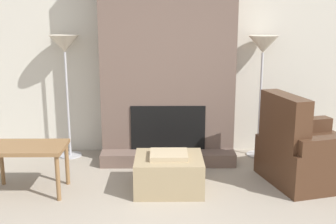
% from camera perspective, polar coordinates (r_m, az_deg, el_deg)
% --- Properties ---
extents(wall_back, '(7.79, 0.06, 2.60)m').
position_cam_1_polar(wall_back, '(5.52, -0.05, 7.88)').
color(wall_back, beige).
rests_on(wall_back, ground_plane).
extents(fireplace, '(1.64, 0.71, 2.60)m').
position_cam_1_polar(fireplace, '(5.26, -0.02, 7.09)').
color(fireplace, brown).
rests_on(fireplace, ground_plane).
extents(ottoman, '(0.71, 0.60, 0.41)m').
position_cam_1_polar(ottoman, '(4.46, 0.10, -8.22)').
color(ottoman, '#998460').
rests_on(ottoman, ground_plane).
extents(armchair, '(1.16, 1.10, 0.99)m').
position_cam_1_polar(armchair, '(4.88, 18.28, -5.59)').
color(armchair, '#422819').
rests_on(armchair, ground_plane).
extents(side_table, '(0.78, 0.49, 0.51)m').
position_cam_1_polar(side_table, '(4.55, -18.55, -5.16)').
color(side_table, brown).
rests_on(side_table, ground_plane).
extents(floor_lamp_left, '(0.37, 0.37, 1.56)m').
position_cam_1_polar(floor_lamp_left, '(5.39, -13.81, 7.96)').
color(floor_lamp_left, '#ADADB2').
rests_on(floor_lamp_left, ground_plane).
extents(floor_lamp_right, '(0.37, 0.37, 1.55)m').
position_cam_1_polar(floor_lamp_right, '(5.39, 12.72, 7.93)').
color(floor_lamp_right, '#ADADB2').
rests_on(floor_lamp_right, ground_plane).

